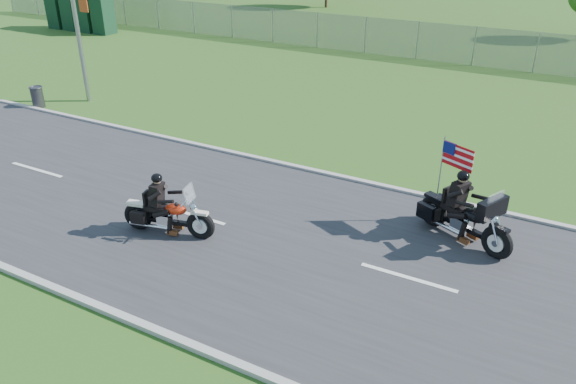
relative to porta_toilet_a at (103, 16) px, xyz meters
The scene contains 12 objects.
ground 27.83m from the porta_toilet_a, 37.69° to the right, with size 420.00×420.00×0.00m, color #304A17.
road 27.83m from the porta_toilet_a, 37.69° to the right, with size 120.00×8.00×0.04m, color #28282B.
curb_north 25.55m from the porta_toilet_a, 30.48° to the right, with size 120.00×0.18×0.12m, color #9E9B93.
curb_south 30.47m from the porta_toilet_a, 43.74° to the right, with size 120.00×0.18×0.12m, color #9E9B93.
fence 17.26m from the porta_toilet_a, 10.01° to the left, with size 60.00×0.03×2.00m, color gray.
porta_toilet_a is the anchor object (origin of this frame).
porta_toilet_b 1.40m from the porta_toilet_a, behind, with size 1.10×1.10×2.30m, color black.
porta_toilet_c 2.80m from the porta_toilet_a, behind, with size 1.10×1.10×2.30m, color black.
porta_toilet_d 4.20m from the porta_toilet_a, behind, with size 1.10×1.10×2.30m, color black.
motorcycle_lead 26.99m from the porta_toilet_a, 41.88° to the right, with size 2.44×0.96×1.66m.
motorcycle_follow 30.48m from the porta_toilet_a, 29.04° to the right, with size 2.55×1.46×2.27m.
trash_can 15.43m from the porta_toilet_a, 54.95° to the right, with size 0.49×0.49×0.84m, color #3D3D42.
Camera 1 is at (6.56, -10.24, 7.33)m, focal length 35.00 mm.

